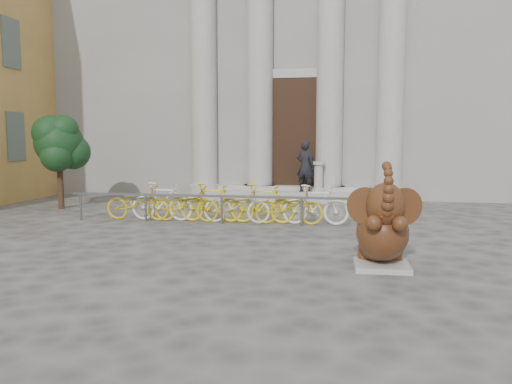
% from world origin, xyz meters
% --- Properties ---
extents(ground, '(80.00, 80.00, 0.00)m').
position_xyz_m(ground, '(0.00, 0.00, 0.00)').
color(ground, '#474442').
rests_on(ground, ground).
extents(classical_building, '(22.00, 10.70, 12.00)m').
position_xyz_m(classical_building, '(0.00, 14.93, 5.98)').
color(classical_building, gray).
rests_on(classical_building, ground).
extents(entrance_steps, '(6.00, 1.20, 0.36)m').
position_xyz_m(entrance_steps, '(0.00, 9.40, 0.18)').
color(entrance_steps, '#A8A59E').
rests_on(entrance_steps, ground).
extents(elephant_statue, '(1.19, 1.32, 1.78)m').
position_xyz_m(elephant_statue, '(2.30, 0.79, 0.65)').
color(elephant_statue, '#A8A59E').
rests_on(elephant_statue, ground).
extents(bike_rack, '(8.00, 0.53, 1.00)m').
position_xyz_m(bike_rack, '(-1.33, 4.80, 0.50)').
color(bike_rack, slate).
rests_on(bike_rack, ground).
extents(tree, '(1.62, 1.48, 2.82)m').
position_xyz_m(tree, '(-6.73, 6.34, 1.96)').
color(tree, '#332114').
rests_on(tree, ground).
extents(pedestrian, '(0.73, 0.60, 1.71)m').
position_xyz_m(pedestrian, '(0.45, 9.05, 1.22)').
color(pedestrian, black).
rests_on(pedestrian, entrance_steps).
extents(balustrade_post, '(0.41, 0.41, 1.01)m').
position_xyz_m(balustrade_post, '(0.88, 9.10, 0.83)').
color(balustrade_post, '#A8A59E').
rests_on(balustrade_post, entrance_steps).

